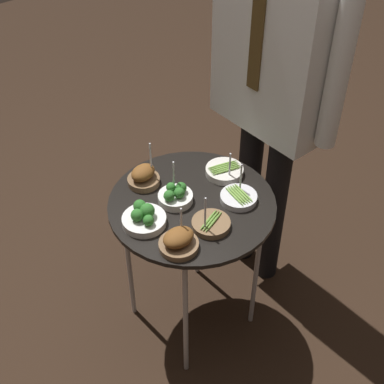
% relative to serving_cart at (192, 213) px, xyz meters
% --- Properties ---
extents(ground_plane, '(8.00, 8.00, 0.00)m').
position_rel_serving_cart_xyz_m(ground_plane, '(0.00, 0.00, -0.64)').
color(ground_plane, black).
extents(serving_cart, '(0.63, 0.63, 0.70)m').
position_rel_serving_cart_xyz_m(serving_cart, '(0.00, 0.00, 0.00)').
color(serving_cart, black).
rests_on(serving_cart, ground_plane).
extents(bowl_broccoli_front_center, '(0.16, 0.16, 0.08)m').
position_rel_serving_cart_xyz_m(bowl_broccoli_front_center, '(-0.02, -0.20, 0.08)').
color(bowl_broccoli_front_center, white).
rests_on(bowl_broccoli_front_center, serving_cart).
extents(bowl_broccoli_back_left, '(0.13, 0.13, 0.16)m').
position_rel_serving_cart_xyz_m(bowl_broccoli_back_left, '(-0.04, -0.04, 0.08)').
color(bowl_broccoli_back_left, white).
rests_on(bowl_broccoli_back_left, serving_cart).
extents(bowl_asparagus_far_rim, '(0.15, 0.15, 0.13)m').
position_rel_serving_cart_xyz_m(bowl_asparagus_far_rim, '(-0.05, 0.20, 0.07)').
color(bowl_asparagus_far_rim, silver).
rests_on(bowl_asparagus_far_rim, serving_cart).
extents(bowl_asparagus_mid_left, '(0.14, 0.14, 0.16)m').
position_rel_serving_cart_xyz_m(bowl_asparagus_mid_left, '(0.14, -0.03, 0.07)').
color(bowl_asparagus_mid_left, brown).
rests_on(bowl_asparagus_mid_left, serving_cart).
extents(bowl_roast_near_rim, '(0.13, 0.13, 0.18)m').
position_rel_serving_cart_xyz_m(bowl_roast_near_rim, '(-0.20, -0.07, 0.09)').
color(bowl_roast_near_rim, brown).
rests_on(bowl_roast_near_rim, serving_cart).
extents(bowl_asparagus_front_right, '(0.14, 0.14, 0.14)m').
position_rel_serving_cart_xyz_m(bowl_asparagus_front_right, '(0.10, 0.14, 0.07)').
color(bowl_asparagus_front_right, silver).
rests_on(bowl_asparagus_front_right, serving_cart).
extents(bowl_roast_mid_right, '(0.14, 0.14, 0.15)m').
position_rel_serving_cart_xyz_m(bowl_roast_mid_right, '(0.15, -0.18, 0.09)').
color(bowl_roast_mid_right, brown).
rests_on(bowl_roast_mid_right, serving_cart).
extents(waiter_figure, '(0.62, 0.23, 1.68)m').
position_rel_serving_cart_xyz_m(waiter_figure, '(-0.05, 0.45, 0.42)').
color(waiter_figure, black).
rests_on(waiter_figure, ground_plane).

